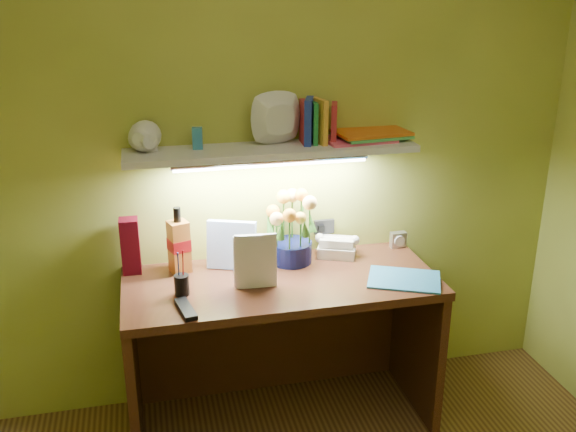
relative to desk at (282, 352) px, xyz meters
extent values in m
cube|color=#371E0F|center=(0.00, 0.00, 0.00)|extent=(1.40, 0.60, 0.75)
cube|color=#BAB9BF|center=(0.65, 0.23, 0.41)|extent=(0.08, 0.04, 0.08)
cube|color=#550615|center=(-0.65, 0.23, 0.50)|extent=(0.08, 0.08, 0.26)
cylinder|color=black|center=(-0.44, -0.05, 0.45)|extent=(0.08, 0.08, 0.15)
cube|color=black|center=(-0.44, -0.20, 0.38)|extent=(0.08, 0.19, 0.02)
cube|color=teal|center=(0.53, -0.13, 0.38)|extent=(0.38, 0.34, 0.01)
imported|color=beige|center=(-0.22, -0.03, 0.49)|extent=(0.18, 0.03, 0.23)
imported|color=silver|center=(-0.21, -0.05, 0.50)|extent=(0.18, 0.04, 0.25)
cube|color=silver|center=(0.00, 0.18, 0.93)|extent=(1.30, 0.25, 0.03)
imported|color=silver|center=(-0.57, 0.16, 0.99)|extent=(0.18, 0.18, 0.10)
imported|color=silver|center=(-0.53, 0.16, 0.99)|extent=(0.15, 0.15, 0.10)
imported|color=silver|center=(0.04, 0.18, 0.97)|extent=(0.28, 0.28, 0.06)
cube|color=silver|center=(-0.53, 0.23, 1.00)|extent=(0.06, 0.06, 0.11)
cube|color=teal|center=(-0.32, 0.21, 0.99)|extent=(0.05, 0.04, 0.10)
cube|color=#AF272F|center=(0.16, 0.21, 1.04)|extent=(0.03, 0.13, 0.19)
cube|color=gold|center=(0.22, 0.19, 1.04)|extent=(0.05, 0.13, 0.20)
cube|color=navy|center=(0.18, 0.21, 1.04)|extent=(0.08, 0.15, 0.20)
cube|color=#208335|center=(0.20, 0.21, 1.03)|extent=(0.04, 0.12, 0.19)
cube|color=#AF272F|center=(0.29, 0.21, 1.03)|extent=(0.06, 0.13, 0.18)
cube|color=#E64D76|center=(0.41, 0.22, 0.95)|extent=(0.33, 0.25, 0.01)
cube|color=#4AB560|center=(0.48, 0.22, 0.96)|extent=(0.34, 0.26, 0.01)
cube|color=orange|center=(0.47, 0.23, 0.97)|extent=(0.36, 0.28, 0.01)
camera|label=1|loc=(-0.56, -2.53, 1.63)|focal=40.00mm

